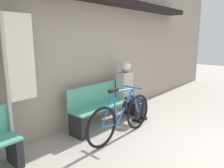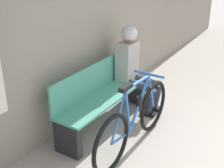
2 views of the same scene
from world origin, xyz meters
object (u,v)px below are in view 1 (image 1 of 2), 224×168
Objects in this scene: person_seated at (128,86)px; banner_pole at (17,69)px; park_bench_near at (105,105)px; bicycle at (122,117)px.

banner_pole is (-2.37, 0.19, 0.61)m from person_seated.
banner_pole reaches higher than park_bench_near.
person_seated is 2.45m from banner_pole.
person_seated is at bearing -4.66° from banner_pole.
banner_pole is (-1.73, 0.08, 0.93)m from park_bench_near.
banner_pole is (-1.48, 0.72, 0.95)m from bicycle.
person_seated is (0.89, 0.53, 0.34)m from bicycle.
person_seated is 0.60× the size of banner_pole.
bicycle is 1.90m from banner_pole.
person_seated is (0.64, -0.11, 0.32)m from park_bench_near.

